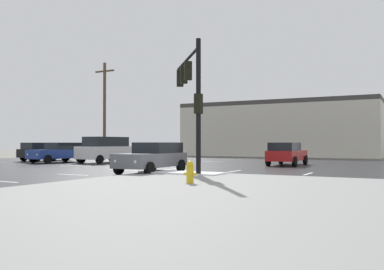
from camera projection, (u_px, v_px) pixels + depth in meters
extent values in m
plane|color=slate|center=(143.00, 169.00, 25.67)|extent=(120.00, 120.00, 0.00)
cube|color=#232326|center=(143.00, 168.00, 25.67)|extent=(44.00, 44.00, 0.02)
cube|color=gray|center=(279.00, 210.00, 9.44)|extent=(18.00, 18.00, 0.14)
cube|color=white|center=(182.00, 173.00, 19.79)|extent=(4.00, 1.60, 0.06)
cube|color=silver|center=(1.00, 181.00, 16.84)|extent=(2.00, 0.15, 0.01)
cube|color=silver|center=(73.00, 175.00, 20.37)|extent=(2.00, 0.15, 0.01)
cube|color=silver|center=(123.00, 170.00, 23.90)|extent=(2.00, 0.15, 0.01)
cube|color=silver|center=(161.00, 167.00, 27.43)|extent=(2.00, 0.15, 0.01)
cube|color=silver|center=(190.00, 164.00, 30.96)|extent=(2.00, 0.15, 0.01)
cube|color=silver|center=(213.00, 162.00, 34.49)|extent=(2.00, 0.15, 0.01)
cube|color=silver|center=(231.00, 160.00, 38.02)|extent=(2.00, 0.15, 0.01)
cube|color=silver|center=(247.00, 158.00, 41.55)|extent=(2.00, 0.15, 0.01)
cube|color=silver|center=(29.00, 164.00, 30.37)|extent=(0.15, 2.00, 0.01)
cube|color=silver|center=(70.00, 166.00, 28.49)|extent=(0.15, 2.00, 0.01)
cube|color=silver|center=(117.00, 167.00, 26.61)|extent=(0.15, 2.00, 0.01)
cube|color=silver|center=(171.00, 169.00, 24.73)|extent=(0.15, 2.00, 0.01)
cube|color=silver|center=(234.00, 171.00, 22.85)|extent=(0.15, 2.00, 0.01)
cube|color=silver|center=(308.00, 174.00, 20.97)|extent=(0.15, 2.00, 0.01)
cube|color=silver|center=(156.00, 175.00, 20.49)|extent=(0.45, 7.00, 0.01)
cylinder|color=black|center=(198.00, 107.00, 18.79)|extent=(0.22, 0.22, 6.14)
cylinder|color=black|center=(187.00, 60.00, 21.60)|extent=(3.66, 4.46, 0.14)
cube|color=black|center=(188.00, 71.00, 21.32)|extent=(0.46, 0.44, 0.95)
sphere|color=#19D833|center=(188.00, 66.00, 21.48)|extent=(0.20, 0.20, 0.20)
cube|color=black|center=(184.00, 75.00, 22.56)|extent=(0.46, 0.44, 0.95)
sphere|color=#19D833|center=(183.00, 70.00, 22.72)|extent=(0.20, 0.20, 0.20)
cube|color=black|center=(180.00, 78.00, 23.81)|extent=(0.46, 0.44, 0.95)
sphere|color=#19D833|center=(180.00, 74.00, 23.97)|extent=(0.20, 0.20, 0.20)
cube|color=black|center=(198.00, 104.00, 18.79)|extent=(0.28, 0.36, 0.90)
cylinder|color=gold|center=(190.00, 175.00, 14.91)|extent=(0.26, 0.26, 0.60)
sphere|color=gold|center=(190.00, 164.00, 14.91)|extent=(0.25, 0.25, 0.25)
cylinder|color=gold|center=(186.00, 174.00, 14.99)|extent=(0.12, 0.11, 0.11)
cylinder|color=gold|center=(194.00, 174.00, 14.82)|extent=(0.12, 0.11, 0.11)
cube|color=beige|center=(279.00, 131.00, 50.44)|extent=(22.94, 8.00, 5.96)
cube|color=#3F3D3A|center=(279.00, 104.00, 50.50)|extent=(22.94, 8.00, 0.50)
cube|color=white|center=(106.00, 152.00, 33.01)|extent=(2.41, 4.97, 0.95)
cube|color=black|center=(106.00, 142.00, 33.03)|extent=(2.11, 3.52, 0.75)
cylinder|color=black|center=(112.00, 158.00, 34.90)|extent=(0.28, 0.68, 0.66)
cylinder|color=black|center=(129.00, 158.00, 33.82)|extent=(0.28, 0.68, 0.66)
cylinder|color=black|center=(82.00, 159.00, 32.18)|extent=(0.28, 0.68, 0.66)
cylinder|color=black|center=(100.00, 159.00, 31.11)|extent=(0.28, 0.68, 0.66)
sphere|color=white|center=(121.00, 152.00, 35.31)|extent=(0.18, 0.18, 0.18)
sphere|color=white|center=(132.00, 152.00, 34.62)|extent=(0.18, 0.18, 0.18)
cube|color=slate|center=(151.00, 160.00, 21.53)|extent=(1.85, 4.52, 0.70)
cube|color=black|center=(158.00, 148.00, 22.14)|extent=(1.68, 2.49, 0.55)
cylinder|color=black|center=(150.00, 169.00, 19.76)|extent=(0.23, 0.66, 0.66)
cylinder|color=black|center=(119.00, 168.00, 20.58)|extent=(0.23, 0.66, 0.66)
cylinder|color=black|center=(181.00, 166.00, 22.47)|extent=(0.23, 0.66, 0.66)
cylinder|color=black|center=(153.00, 165.00, 23.30)|extent=(0.23, 0.66, 0.66)
sphere|color=white|center=(136.00, 162.00, 19.32)|extent=(0.18, 0.18, 0.18)
sphere|color=white|center=(116.00, 161.00, 19.85)|extent=(0.18, 0.18, 0.18)
cube|color=navy|center=(57.00, 154.00, 33.18)|extent=(2.27, 4.67, 0.70)
cube|color=black|center=(64.00, 146.00, 33.75)|extent=(1.91, 2.64, 0.55)
cylinder|color=black|center=(48.00, 159.00, 31.41)|extent=(0.29, 0.68, 0.66)
cylinder|color=black|center=(33.00, 159.00, 32.42)|extent=(0.29, 0.68, 0.66)
cylinder|color=black|center=(80.00, 158.00, 33.94)|extent=(0.29, 0.68, 0.66)
cylinder|color=black|center=(65.00, 158.00, 34.95)|extent=(0.29, 0.68, 0.66)
sphere|color=white|center=(37.00, 155.00, 31.04)|extent=(0.18, 0.18, 0.18)
sphere|color=white|center=(28.00, 154.00, 31.69)|extent=(0.18, 0.18, 0.18)
cube|color=black|center=(46.00, 153.00, 36.32)|extent=(2.27, 4.67, 0.70)
cube|color=black|center=(39.00, 146.00, 35.77)|extent=(1.91, 2.64, 0.55)
cylinder|color=black|center=(54.00, 156.00, 38.08)|extent=(0.29, 0.68, 0.66)
cylinder|color=black|center=(67.00, 157.00, 37.07)|extent=(0.29, 0.68, 0.66)
cylinder|color=black|center=(24.00, 157.00, 35.55)|extent=(0.29, 0.68, 0.66)
cylinder|color=black|center=(37.00, 158.00, 34.54)|extent=(0.29, 0.68, 0.66)
sphere|color=white|center=(62.00, 152.00, 38.46)|extent=(0.18, 0.18, 0.18)
sphere|color=white|center=(70.00, 153.00, 37.81)|extent=(0.18, 0.18, 0.18)
cube|color=#B21919|center=(287.00, 155.00, 29.30)|extent=(1.80, 4.50, 0.70)
cube|color=black|center=(285.00, 147.00, 28.72)|extent=(1.66, 2.48, 0.55)
cylinder|color=black|center=(281.00, 159.00, 31.07)|extent=(0.22, 0.66, 0.66)
cylinder|color=black|center=(305.00, 160.00, 30.22)|extent=(0.22, 0.66, 0.66)
cylinder|color=black|center=(268.00, 161.00, 28.37)|extent=(0.22, 0.66, 0.66)
cylinder|color=black|center=(295.00, 161.00, 27.52)|extent=(0.22, 0.66, 0.66)
sphere|color=white|center=(288.00, 154.00, 31.52)|extent=(0.18, 0.18, 0.18)
sphere|color=white|center=(303.00, 155.00, 30.97)|extent=(0.18, 0.18, 0.18)
cylinder|color=brown|center=(105.00, 111.00, 39.79)|extent=(0.28, 0.28, 9.22)
cube|color=brown|center=(105.00, 71.00, 39.86)|extent=(2.20, 0.14, 0.14)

